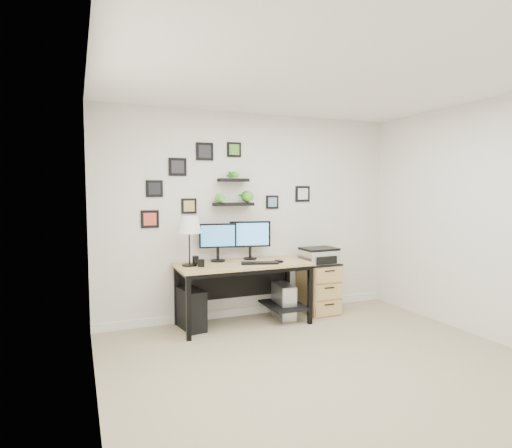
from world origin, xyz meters
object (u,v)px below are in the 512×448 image
pc_tower_black (191,309)px  table_lamp (189,226)px  monitor_right (250,237)px  desk (245,273)px  file_cabinet (319,287)px  monitor_left (218,239)px  mug (201,263)px  printer (319,255)px  pc_tower_grey (284,301)px

pc_tower_black → table_lamp: bearing=-157.4°
monitor_right → table_lamp: size_ratio=0.89×
desk → file_cabinet: size_ratio=2.39×
monitor_right → pc_tower_black: monitor_right is taller
monitor_left → table_lamp: table_lamp is taller
mug → printer: (1.62, 0.09, -0.02)m
table_lamp → mug: (0.11, -0.12, -0.42)m
file_cabinet → printer: 0.44m
desk → pc_tower_grey: bearing=0.9°
mug → file_cabinet: (1.64, 0.14, -0.46)m
monitor_right → printer: bearing=-11.3°
desk → file_cabinet: desk is taller
mug → pc_tower_black: size_ratio=0.19×
desk → table_lamp: table_lamp is taller
desk → monitor_right: (0.15, 0.19, 0.41)m
pc_tower_black → pc_tower_grey: size_ratio=1.04×
desk → file_cabinet: bearing=3.1°
table_lamp → file_cabinet: bearing=0.5°
desk → printer: (1.05, 0.01, 0.15)m
pc_tower_black → pc_tower_grey: bearing=-10.6°
pc_tower_grey → mug: bearing=-175.6°
pc_tower_black → pc_tower_grey: (1.20, -0.04, -0.02)m
pc_tower_black → printer: size_ratio=1.03×
desk → printer: size_ratio=3.51×
monitor_right → pc_tower_grey: (0.39, -0.18, -0.82)m
table_lamp → file_cabinet: table_lamp is taller
monitor_right → file_cabinet: 1.17m
desk → table_lamp: size_ratio=2.76×
pc_tower_grey → monitor_right: bearing=154.5°
desk → pc_tower_black: bearing=175.7°
monitor_left → printer: (1.33, -0.19, -0.25)m
table_lamp → mug: 0.45m
monitor_left → pc_tower_black: 0.89m
pc_tower_grey → printer: printer is taller
monitor_left → desk: bearing=-35.4°
desk → pc_tower_black: 0.77m
desk → mug: mug is taller
table_lamp → pc_tower_grey: 1.57m
desk → monitor_right: monitor_right is taller
file_cabinet → pc_tower_black: bearing=-179.7°
mug → desk: bearing=7.7°
table_lamp → mug: size_ratio=6.62×
pc_tower_grey → file_cabinet: size_ratio=0.68×
printer → table_lamp: bearing=179.0°
pc_tower_grey → printer: size_ratio=1.00×
table_lamp → monitor_left: bearing=21.5°
mug → pc_tower_grey: bearing=4.4°
monitor_right → table_lamp: table_lamp is taller
monitor_left → pc_tower_grey: bearing=-13.2°
pc_tower_grey → file_cabinet: file_cabinet is taller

